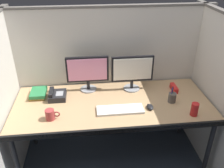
% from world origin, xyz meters
% --- Properties ---
extents(cubicle_partition_rear, '(2.21, 0.06, 1.57)m').
position_xyz_m(cubicle_partition_rear, '(0.00, 0.74, 0.79)').
color(cubicle_partition_rear, beige).
rests_on(cubicle_partition_rear, ground).
extents(cubicle_partition_left, '(0.06, 1.41, 1.57)m').
position_xyz_m(cubicle_partition_left, '(-0.99, 0.20, 0.79)').
color(cubicle_partition_left, beige).
rests_on(cubicle_partition_left, ground).
extents(cubicle_partition_right, '(0.06, 1.41, 1.57)m').
position_xyz_m(cubicle_partition_right, '(0.99, 0.20, 0.79)').
color(cubicle_partition_right, beige).
rests_on(cubicle_partition_right, ground).
extents(desk, '(1.90, 0.80, 0.74)m').
position_xyz_m(desk, '(0.00, 0.29, 0.69)').
color(desk, tan).
rests_on(desk, ground).
extents(monitor_left, '(0.43, 0.17, 0.37)m').
position_xyz_m(monitor_left, '(-0.23, 0.58, 0.96)').
color(monitor_left, gray).
rests_on(monitor_left, desk).
extents(monitor_right, '(0.43, 0.17, 0.37)m').
position_xyz_m(monitor_right, '(0.23, 0.54, 0.96)').
color(monitor_right, gray).
rests_on(monitor_right, desk).
extents(keyboard_main, '(0.43, 0.15, 0.02)m').
position_xyz_m(keyboard_main, '(0.05, 0.16, 0.75)').
color(keyboard_main, silver).
rests_on(keyboard_main, desk).
extents(computer_mouse, '(0.06, 0.10, 0.04)m').
position_xyz_m(computer_mouse, '(0.34, 0.17, 0.76)').
color(computer_mouse, black).
rests_on(computer_mouse, desk).
extents(book_stack, '(0.16, 0.22, 0.06)m').
position_xyz_m(book_stack, '(-0.73, 0.51, 0.77)').
color(book_stack, olive).
rests_on(book_stack, desk).
extents(desk_phone, '(0.17, 0.19, 0.09)m').
position_xyz_m(desk_phone, '(-0.54, 0.44, 0.77)').
color(desk_phone, black).
rests_on(desk_phone, desk).
extents(coffee_mug, '(0.13, 0.08, 0.09)m').
position_xyz_m(coffee_mug, '(-0.57, 0.10, 0.79)').
color(coffee_mug, '#993333').
rests_on(coffee_mug, desk).
extents(red_stapler, '(0.04, 0.15, 0.06)m').
position_xyz_m(red_stapler, '(0.67, 0.46, 0.77)').
color(red_stapler, red).
rests_on(red_stapler, desk).
extents(pen_cup, '(0.08, 0.08, 0.16)m').
position_xyz_m(pen_cup, '(0.57, 0.25, 0.79)').
color(pen_cup, '#4C4742').
rests_on(pen_cup, desk).
extents(soda_can, '(0.07, 0.07, 0.12)m').
position_xyz_m(soda_can, '(0.70, 0.02, 0.80)').
color(soda_can, red).
rests_on(soda_can, desk).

